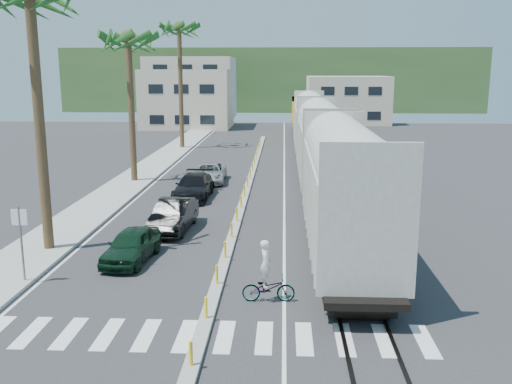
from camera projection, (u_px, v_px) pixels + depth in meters
ground at (210, 309)px, 19.25m from camera, size 140.00×140.00×0.00m
sidewalk at (142, 174)px, 44.06m from camera, size 3.00×90.00×0.15m
rails at (315, 169)px, 46.36m from camera, size 1.56×100.00×0.06m
median at (247, 188)px, 38.73m from camera, size 0.45×60.00×0.85m
crosswalk at (202, 336)px, 17.30m from camera, size 14.00×2.20×0.01m
lane_markings at (224, 175)px, 43.77m from camera, size 9.42×90.00×0.01m
freight_train at (317, 137)px, 43.81m from camera, size 3.00×60.94×5.85m
palm_trees at (133, 27)px, 39.54m from camera, size 3.50×37.20×13.75m
street_sign at (21, 234)px, 21.14m from camera, size 0.60×0.08×3.00m
buildings at (227, 93)px, 88.62m from camera, size 38.00×27.00×10.00m
hillside at (272, 80)px, 115.66m from camera, size 80.00×20.00×12.00m
car_lead at (131, 245)px, 23.97m from camera, size 2.46×4.40×1.39m
car_second at (173, 215)px, 28.57m from camera, size 2.17×4.89×1.55m
car_third at (194, 186)px, 35.79m from camera, size 2.33×5.27×1.50m
car_rear at (210, 173)px, 40.92m from camera, size 2.55×5.00×1.35m
cyclist at (268, 282)px, 19.79m from camera, size 0.81×1.88×2.22m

